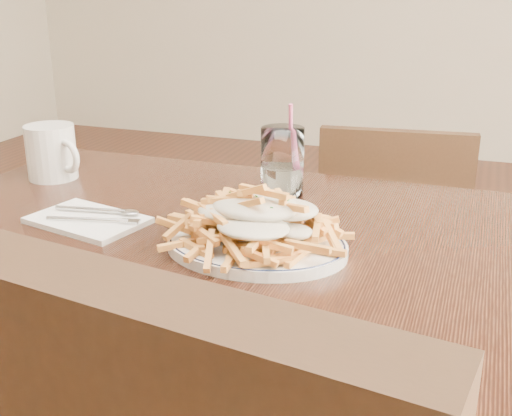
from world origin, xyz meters
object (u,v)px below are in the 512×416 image
at_px(loaded_fries, 256,214).
at_px(water_glass, 282,167).
at_px(table, 234,282).
at_px(fries_plate, 256,245).
at_px(chair_far, 390,250).
at_px(coffee_mug, 52,152).

distance_m(loaded_fries, water_glass, 0.27).
bearing_deg(table, water_glass, 88.07).
bearing_deg(fries_plate, loaded_fries, 45.00).
height_order(chair_far, loaded_fries, loaded_fries).
bearing_deg(table, fries_plate, -33.93).
distance_m(chair_far, water_glass, 0.62).
xyz_separation_m(chair_far, water_glass, (-0.15, -0.49, 0.35)).
xyz_separation_m(table, coffee_mug, (-0.47, 0.18, 0.13)).
distance_m(fries_plate, water_glass, 0.28).
relative_size(chair_far, loaded_fries, 2.75).
bearing_deg(water_glass, fries_plate, -80.59).
bearing_deg(chair_far, coffee_mug, -139.24).
relative_size(table, chair_far, 1.49).
relative_size(water_glass, coffee_mug, 1.29).
distance_m(table, water_glass, 0.27).
bearing_deg(water_glass, chair_far, 72.87).
relative_size(fries_plate, loaded_fries, 1.06).
height_order(loaded_fries, coffee_mug, coffee_mug).
height_order(water_glass, coffee_mug, water_glass).
bearing_deg(coffee_mug, chair_far, 40.76).
relative_size(table, coffee_mug, 8.58).
bearing_deg(fries_plate, table, 146.07).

